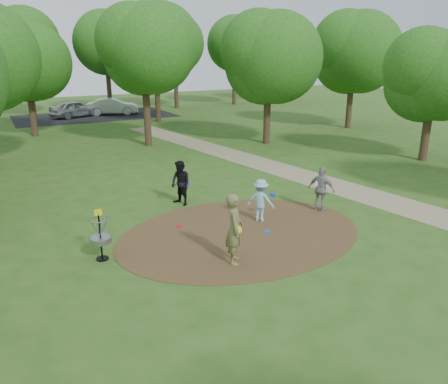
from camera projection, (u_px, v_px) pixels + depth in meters
name	position (u px, v px, depth m)	size (l,w,h in m)	color
ground	(241.00, 233.00, 14.44)	(100.00, 100.00, 0.00)	#2D5119
dirt_clearing	(241.00, 233.00, 14.44)	(8.40, 8.40, 0.02)	#47301C
footpath	(346.00, 189.00, 19.06)	(2.00, 40.00, 0.01)	#8C7A5B
parking_lot	(95.00, 116.00, 40.43)	(14.00, 8.00, 0.01)	black
player_observer_with_disc	(234.00, 229.00, 12.17)	(0.78, 0.89, 2.05)	olive
player_throwing_with_disc	(261.00, 200.00, 15.28)	(1.13, 1.12, 1.53)	#88B8CB
player_walking_with_disc	(181.00, 183.00, 16.88)	(0.89, 1.02, 1.75)	black
player_waiting_with_disc	(321.00, 189.00, 16.20)	(0.84, 1.09, 1.72)	gray
disc_ground_blue	(267.00, 231.00, 14.52)	(0.22, 0.22, 0.02)	blue
disc_ground_red	(179.00, 226.00, 14.95)	(0.22, 0.22, 0.02)	red
car_left	(75.00, 109.00, 39.48)	(1.78, 4.42, 1.51)	#A4A8AB
car_right	(113.00, 106.00, 41.06)	(1.63, 4.66, 1.54)	#B2B4BA
disc_golf_basket	(100.00, 231.00, 12.38)	(0.63, 0.63, 1.54)	black
tree_ring	(184.00, 62.00, 22.23)	(37.17, 45.57, 9.39)	#332316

